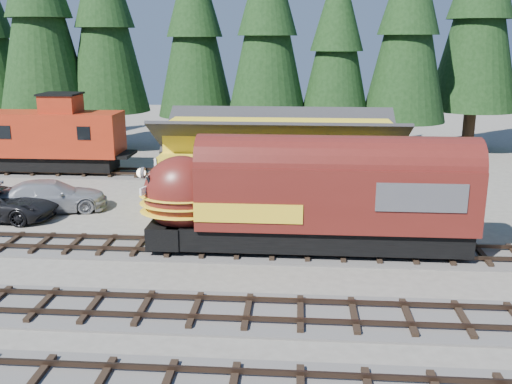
# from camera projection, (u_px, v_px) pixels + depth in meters

# --- Properties ---
(ground) EXTENTS (120.00, 120.00, 0.00)m
(ground) POSITION_uv_depth(u_px,v_px,m) (268.00, 290.00, 21.31)
(ground) COLOR #6B665B
(ground) RESTS_ON ground
(track_siding) EXTENTS (68.00, 3.20, 0.33)m
(track_siding) POSITION_uv_depth(u_px,v_px,m) (506.00, 257.00, 24.42)
(track_siding) COLOR #4C4947
(track_siding) RESTS_ON ground
(track_spur) EXTENTS (32.00, 3.20, 0.33)m
(track_spur) POSITION_uv_depth(u_px,v_px,m) (138.00, 174.00, 39.34)
(track_spur) COLOR #4C4947
(track_spur) RESTS_ON ground
(depot) EXTENTS (12.80, 7.00, 5.30)m
(depot) POSITION_uv_depth(u_px,v_px,m) (279.00, 157.00, 30.64)
(depot) COLOR yellow
(depot) RESTS_ON ground
(conifer_backdrop) EXTENTS (80.96, 21.86, 17.20)m
(conifer_backdrop) POSITION_uv_depth(u_px,v_px,m) (354.00, 24.00, 42.22)
(conifer_backdrop) COLOR black
(conifer_backdrop) RESTS_ON ground
(locomotive) EXTENTS (14.43, 2.87, 3.92)m
(locomotive) POSITION_uv_depth(u_px,v_px,m) (299.00, 202.00, 24.47)
(locomotive) COLOR black
(locomotive) RESTS_ON ground
(caboose) EXTENTS (9.84, 2.85, 5.12)m
(caboose) POSITION_uv_depth(u_px,v_px,m) (51.00, 137.00, 39.11)
(caboose) COLOR black
(caboose) RESTS_ON ground
(pickup_truck_a) EXTENTS (6.07, 3.13, 1.64)m
(pickup_truck_a) POSITION_uv_depth(u_px,v_px,m) (0.00, 203.00, 29.60)
(pickup_truck_a) COLOR black
(pickup_truck_a) RESTS_ON ground
(pickup_truck_b) EXTENTS (6.28, 3.97, 1.70)m
(pickup_truck_b) POSITION_uv_depth(u_px,v_px,m) (51.00, 196.00, 30.86)
(pickup_truck_b) COLOR #9FA1A6
(pickup_truck_b) RESTS_ON ground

